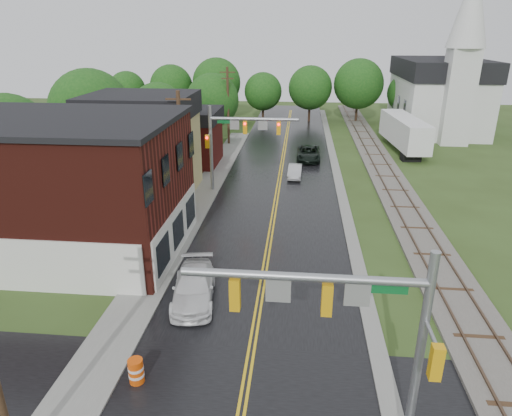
# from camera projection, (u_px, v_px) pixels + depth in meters

# --- Properties ---
(main_road) EXTENTS (10.00, 90.00, 0.02)m
(main_road) POSITION_uv_depth(u_px,v_px,m) (279.00, 181.00, 41.62)
(main_road) COLOR black
(main_road) RESTS_ON ground
(curb_right) EXTENTS (0.80, 70.00, 0.12)m
(curb_right) POSITION_uv_depth(u_px,v_px,m) (335.00, 168.00, 45.76)
(curb_right) COLOR gray
(curb_right) RESTS_ON ground
(sidewalk_left) EXTENTS (2.40, 50.00, 0.12)m
(sidewalk_left) POSITION_uv_depth(u_px,v_px,m) (201.00, 198.00, 37.55)
(sidewalk_left) COLOR gray
(sidewalk_left) RESTS_ON ground
(brick_building) EXTENTS (14.30, 10.30, 8.30)m
(brick_building) POSITION_uv_depth(u_px,v_px,m) (60.00, 186.00, 27.34)
(brick_building) COLOR #48160F
(brick_building) RESTS_ON ground
(yellow_house) EXTENTS (8.00, 7.00, 6.40)m
(yellow_house) POSITION_uv_depth(u_px,v_px,m) (145.00, 156.00, 37.74)
(yellow_house) COLOR tan
(yellow_house) RESTS_ON ground
(darkred_building) EXTENTS (7.00, 6.00, 4.40)m
(darkred_building) POSITION_uv_depth(u_px,v_px,m) (184.00, 143.00, 46.36)
(darkred_building) COLOR #3F0F0C
(darkred_building) RESTS_ON ground
(church) EXTENTS (10.40, 18.40, 20.00)m
(church) POSITION_uv_depth(u_px,v_px,m) (442.00, 88.00, 59.68)
(church) COLOR silver
(church) RESTS_ON ground
(railroad) EXTENTS (3.20, 80.00, 0.30)m
(railroad) POSITION_uv_depth(u_px,v_px,m) (382.00, 168.00, 45.31)
(railroad) COLOR #59544C
(railroad) RESTS_ON ground
(traffic_signal_near) EXTENTS (7.34, 0.30, 7.20)m
(traffic_signal_near) POSITION_uv_depth(u_px,v_px,m) (351.00, 316.00, 13.54)
(traffic_signal_near) COLOR gray
(traffic_signal_near) RESTS_ON ground
(traffic_signal_far) EXTENTS (7.34, 0.43, 7.20)m
(traffic_signal_far) POSITION_uv_depth(u_px,v_px,m) (236.00, 134.00, 37.34)
(traffic_signal_far) COLOR gray
(traffic_signal_far) RESTS_ON ground
(utility_pole_b) EXTENTS (1.80, 0.28, 9.00)m
(utility_pole_b) POSITION_uv_depth(u_px,v_px,m) (181.00, 151.00, 33.10)
(utility_pole_b) COLOR #382616
(utility_pole_b) RESTS_ON ground
(utility_pole_c) EXTENTS (1.80, 0.28, 9.00)m
(utility_pole_c) POSITION_uv_depth(u_px,v_px,m) (228.00, 105.00, 53.50)
(utility_pole_c) COLOR #382616
(utility_pole_c) RESTS_ON ground
(tree_left_a) EXTENTS (6.80, 6.80, 8.67)m
(tree_left_a) POSITION_uv_depth(u_px,v_px,m) (10.00, 142.00, 34.05)
(tree_left_a) COLOR black
(tree_left_a) RESTS_ON ground
(tree_left_b) EXTENTS (7.60, 7.60, 9.69)m
(tree_left_b) POSITION_uv_depth(u_px,v_px,m) (92.00, 112.00, 42.92)
(tree_left_b) COLOR black
(tree_left_b) RESTS_ON ground
(tree_left_c) EXTENTS (6.00, 6.00, 7.65)m
(tree_left_c) POSITION_uv_depth(u_px,v_px,m) (159.00, 111.00, 50.41)
(tree_left_c) COLOR black
(tree_left_c) RESTS_ON ground
(tree_left_e) EXTENTS (6.40, 6.40, 8.16)m
(tree_left_e) POSITION_uv_depth(u_px,v_px,m) (214.00, 101.00, 55.41)
(tree_left_e) COLOR black
(tree_left_e) RESTS_ON ground
(suv_dark) EXTENTS (2.45, 5.23, 1.45)m
(suv_dark) POSITION_uv_depth(u_px,v_px,m) (308.00, 154.00, 48.16)
(suv_dark) COLOR black
(suv_dark) RESTS_ON ground
(sedan_silver) EXTENTS (1.36, 3.59, 1.17)m
(sedan_silver) POSITION_uv_depth(u_px,v_px,m) (295.00, 171.00, 42.56)
(sedan_silver) COLOR #ACACB0
(sedan_silver) RESTS_ON ground
(pickup_white) EXTENTS (2.71, 5.26, 1.46)m
(pickup_white) POSITION_uv_depth(u_px,v_px,m) (194.00, 287.00, 23.11)
(pickup_white) COLOR silver
(pickup_white) RESTS_ON ground
(semi_trailer) EXTENTS (3.61, 12.08, 3.78)m
(semi_trailer) POSITION_uv_depth(u_px,v_px,m) (404.00, 131.00, 51.47)
(semi_trailer) COLOR black
(semi_trailer) RESTS_ON ground
(construction_barrel) EXTENTS (0.60, 0.60, 1.05)m
(construction_barrel) POSITION_uv_depth(u_px,v_px,m) (136.00, 371.00, 17.71)
(construction_barrel) COLOR #D34709
(construction_barrel) RESTS_ON ground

